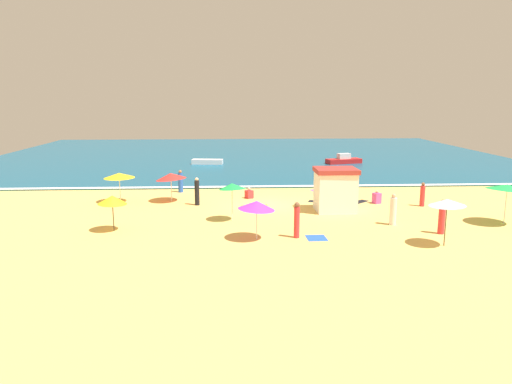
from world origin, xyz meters
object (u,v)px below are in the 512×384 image
(beachgoer_3, at_px, (422,195))
(beach_umbrella_3, at_px, (447,202))
(beach_umbrella_7, at_px, (112,200))
(beachgoer_7, at_px, (377,198))
(beach_umbrella_6, at_px, (257,205))
(beachgoer_4, at_px, (197,192))
(beachgoer_0, at_px, (393,210))
(small_boat_1, at_px, (344,160))
(beach_umbrella_0, at_px, (119,175))
(beachgoer_6, at_px, (297,220))
(small_boat_0, at_px, (207,162))
(lifeguard_cabana, at_px, (335,189))
(beach_umbrella_2, at_px, (171,176))
(beach_umbrella_4, at_px, (232,186))
(beach_umbrella_5, at_px, (507,187))
(beachgoer_1, at_px, (442,217))
(beachgoer_5, at_px, (181,182))
(beach_umbrella_1, at_px, (337,168))
(beachgoer_2, at_px, (249,194))

(beachgoer_3, bearing_deg, beach_umbrella_3, -105.09)
(beach_umbrella_7, relative_size, beachgoer_7, 2.18)
(beach_umbrella_6, xyz_separation_m, beachgoer_3, (11.23, 6.91, -1.01))
(beachgoer_4, relative_size, beachgoer_7, 2.05)
(beachgoer_0, distance_m, small_boat_1, 24.80)
(beach_umbrella_0, height_order, beachgoer_0, beach_umbrella_0)
(beachgoer_7, bearing_deg, beachgoer_6, -129.98)
(beachgoer_4, bearing_deg, beachgoer_7, -0.54)
(beachgoer_0, height_order, small_boat_0, beachgoer_0)
(beach_umbrella_6, relative_size, beachgoer_3, 1.29)
(beachgoer_6, bearing_deg, lifeguard_cabana, 60.79)
(beachgoer_0, bearing_deg, beach_umbrella_2, 152.31)
(beach_umbrella_7, height_order, small_boat_1, beach_umbrella_7)
(beach_umbrella_4, distance_m, beachgoer_6, 4.99)
(beach_umbrella_5, relative_size, beach_umbrella_6, 1.53)
(beachgoer_0, bearing_deg, small_boat_0, 114.81)
(beachgoer_0, height_order, beachgoer_7, beachgoer_0)
(beach_umbrella_6, xyz_separation_m, beachgoer_0, (7.75, 2.40, -0.93))
(beach_umbrella_6, bearing_deg, beachgoer_0, 17.20)
(beachgoer_4, distance_m, beachgoer_7, 12.03)
(beach_umbrella_0, xyz_separation_m, beachgoer_3, (19.99, -2.20, -1.11))
(beach_umbrella_2, xyz_separation_m, beach_umbrella_5, (19.41, -7.03, 0.35))
(beach_umbrella_2, distance_m, beach_umbrella_7, 7.65)
(beachgoer_1, bearing_deg, beach_umbrella_0, 154.99)
(beach_umbrella_7, distance_m, small_boat_1, 31.05)
(beachgoer_6, distance_m, beachgoer_7, 10.08)
(beach_umbrella_3, relative_size, beachgoer_5, 1.39)
(beach_umbrella_0, distance_m, beachgoer_7, 17.38)
(small_boat_0, bearing_deg, beachgoer_4, -89.39)
(beachgoer_6, height_order, small_boat_0, beachgoer_6)
(beach_umbrella_1, bearing_deg, beachgoer_2, -174.68)
(beachgoer_2, bearing_deg, beach_umbrella_3, -52.39)
(beachgoer_5, bearing_deg, beach_umbrella_6, -68.06)
(beachgoer_4, distance_m, small_boat_0, 19.17)
(beach_umbrella_3, bearing_deg, beachgoer_7, 92.59)
(beachgoer_3, bearing_deg, beach_umbrella_1, 142.50)
(beachgoer_5, relative_size, beachgoer_7, 1.87)
(beachgoer_4, bearing_deg, beach_umbrella_7, -123.51)
(beachgoer_1, relative_size, small_boat_0, 0.55)
(beachgoer_1, bearing_deg, beach_umbrella_2, 149.74)
(small_boat_0, bearing_deg, beach_umbrella_5, -54.50)
(beachgoer_0, distance_m, beachgoer_6, 6.12)
(beach_umbrella_1, distance_m, beachgoer_4, 10.30)
(beach_umbrella_0, height_order, beach_umbrella_2, beach_umbrella_2)
(beach_umbrella_1, xyz_separation_m, small_boat_1, (4.34, 16.40, -1.60))
(beach_umbrella_0, distance_m, beachgoer_6, 14.04)
(beachgoer_0, bearing_deg, beachgoer_6, -158.80)
(beachgoer_4, bearing_deg, beach_umbrella_5, -18.19)
(beachgoer_2, bearing_deg, beachgoer_4, -150.22)
(small_boat_0, bearing_deg, beachgoer_0, -65.19)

